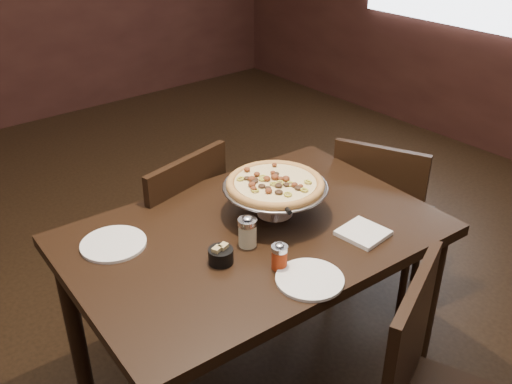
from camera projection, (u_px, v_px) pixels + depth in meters
room at (229, 54)px, 1.76m from camera, size 6.04×7.04×2.84m
dining_table at (254, 255)px, 2.05m from camera, size 1.32×0.92×0.80m
pizza_stand at (275, 184)px, 2.02m from camera, size 0.38×0.38×0.16m
parmesan_shaker at (248, 231)px, 1.89m from camera, size 0.06×0.06×0.11m
pepper_flake_shaker at (279, 256)px, 1.78m from camera, size 0.05×0.05×0.09m
packet_caddy at (221, 255)px, 1.82m from camera, size 0.08×0.08×0.06m
napkin_stack at (363, 233)px, 1.96m from camera, size 0.16×0.16×0.02m
plate_left at (113, 244)px, 1.91m from camera, size 0.22×0.22×0.01m
plate_near at (310, 279)px, 1.74m from camera, size 0.21×0.21×0.01m
serving_spatula at (284, 206)px, 1.90m from camera, size 0.13×0.13×0.02m
chair_far at (171, 237)px, 2.49m from camera, size 0.51×0.51×0.92m
chair_side at (380, 216)px, 2.69m from camera, size 0.55×0.55×0.88m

